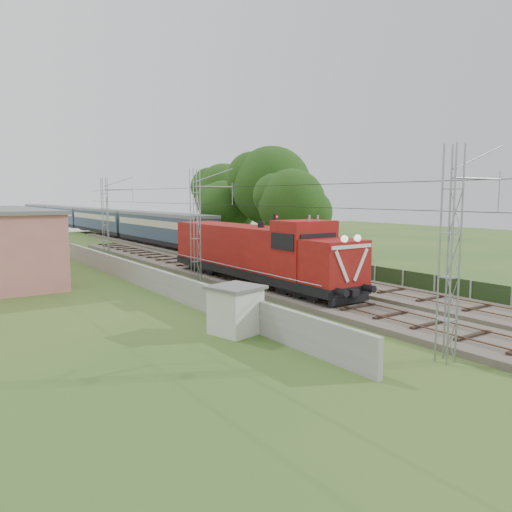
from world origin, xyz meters
TOP-DOWN VIEW (x-y plane):
  - ground at (0.00, 0.00)m, footprint 140.00×140.00m
  - track_main at (0.00, 7.00)m, footprint 4.20×70.00m
  - track_side at (5.00, 20.00)m, footprint 4.20×80.00m
  - catenary at (-2.95, 12.00)m, footprint 3.31×70.00m
  - boundary_wall at (-6.50, 12.00)m, footprint 0.25×40.00m
  - fence at (8.00, 3.00)m, footprint 0.12×32.00m
  - locomotive at (0.00, 8.87)m, footprint 3.20×18.25m
  - coach_rake at (5.00, 70.56)m, footprint 3.06×91.39m
  - signal_post at (3.34, 11.28)m, footprint 0.53×0.42m
  - relay_hut at (-7.40, -0.31)m, footprint 2.54×2.54m
  - tree_a at (10.23, 17.96)m, footprint 6.70×6.38m
  - tree_b at (12.09, 23.67)m, footprint 8.73×8.32m
  - tree_c at (10.23, 30.47)m, footprint 6.10×5.81m
  - tree_d at (13.86, 36.48)m, footprint 7.92×7.54m

SIDE VIEW (x-z plane):
  - ground at x=0.00m, z-range 0.00..0.00m
  - track_main at x=0.00m, z-range -0.04..0.41m
  - track_side at x=5.00m, z-range -0.04..0.41m
  - fence at x=8.00m, z-range 0.00..1.20m
  - boundary_wall at x=-6.50m, z-range 0.00..1.50m
  - relay_hut at x=-7.40m, z-range 0.01..2.19m
  - locomotive at x=0.00m, z-range 0.04..4.68m
  - coach_rake at x=5.00m, z-range 0.77..4.31m
  - signal_post at x=3.34m, z-range 0.91..5.75m
  - catenary at x=-2.95m, z-range 0.05..8.05m
  - tree_c at x=10.23m, z-range 0.98..8.88m
  - tree_a at x=10.23m, z-range 1.08..9.77m
  - tree_d at x=13.86m, z-range 1.27..11.54m
  - tree_b at x=12.09m, z-range 1.40..12.72m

